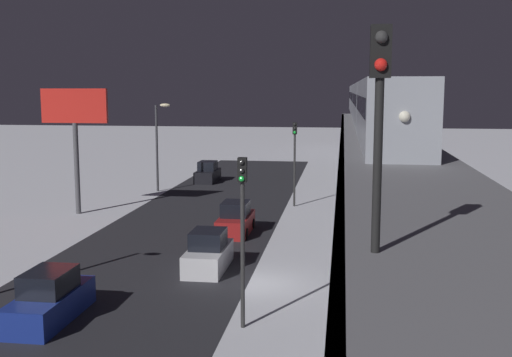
# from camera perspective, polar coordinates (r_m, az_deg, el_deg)

# --- Properties ---
(ground_plane) EXTENTS (240.00, 240.00, 0.00)m
(ground_plane) POSITION_cam_1_polar(r_m,az_deg,el_deg) (29.03, 0.01, -9.60)
(ground_plane) COLOR white
(avenue_asphalt) EXTENTS (11.00, 98.91, 0.01)m
(avenue_asphalt) POSITION_cam_1_polar(r_m,az_deg,el_deg) (30.36, -11.17, -8.95)
(avenue_asphalt) COLOR #28282D
(avenue_asphalt) RESTS_ON ground_plane
(elevated_railway) EXTENTS (5.00, 98.91, 5.93)m
(elevated_railway) POSITION_cam_1_polar(r_m,az_deg,el_deg) (27.73, 12.50, 0.18)
(elevated_railway) COLOR slate
(elevated_railway) RESTS_ON ground_plane
(subway_train) EXTENTS (2.94, 74.07, 3.40)m
(subway_train) POSITION_cam_1_polar(r_m,az_deg,el_deg) (61.73, 10.16, 6.94)
(subway_train) COLOR #999EA8
(subway_train) RESTS_ON elevated_railway
(rail_signal) EXTENTS (0.36, 0.41, 4.00)m
(rail_signal) POSITION_cam_1_polar(r_m,az_deg,el_deg) (11.14, 11.18, 7.05)
(rail_signal) COLOR black
(rail_signal) RESTS_ON elevated_railway
(sedan_red) EXTENTS (1.91, 4.52, 1.97)m
(sedan_red) POSITION_cam_1_polar(r_m,az_deg,el_deg) (38.82, -1.87, -3.85)
(sedan_red) COLOR #A51E1E
(sedan_red) RESTS_ON ground_plane
(sedan_blue) EXTENTS (1.80, 4.67, 1.97)m
(sedan_blue) POSITION_cam_1_polar(r_m,az_deg,el_deg) (25.80, -18.28, -10.45)
(sedan_blue) COLOR navy
(sedan_blue) RESTS_ON ground_plane
(sedan_black) EXTENTS (1.80, 4.39, 1.97)m
(sedan_black) POSITION_cam_1_polar(r_m,az_deg,el_deg) (60.60, -4.43, 0.47)
(sedan_black) COLOR black
(sedan_black) RESTS_ON ground_plane
(sedan_white) EXTENTS (1.80, 4.20, 1.97)m
(sedan_white) POSITION_cam_1_polar(r_m,az_deg,el_deg) (31.20, -4.37, -6.83)
(sedan_white) COLOR silver
(sedan_white) RESTS_ON ground_plane
(traffic_light_near) EXTENTS (0.32, 0.44, 6.40)m
(traffic_light_near) POSITION_cam_1_polar(r_m,az_deg,el_deg) (22.88, -1.24, -3.58)
(traffic_light_near) COLOR #2D2D2D
(traffic_light_near) RESTS_ON ground_plane
(traffic_light_mid) EXTENTS (0.32, 0.44, 6.40)m
(traffic_light_mid) POSITION_cam_1_polar(r_m,az_deg,el_deg) (47.26, 3.54, 2.47)
(traffic_light_mid) COLOR #2D2D2D
(traffic_light_mid) RESTS_ON ground_plane
(commercial_billboard) EXTENTS (4.80, 0.36, 8.90)m
(commercial_billboard) POSITION_cam_1_polar(r_m,az_deg,el_deg) (45.95, -16.18, 5.30)
(commercial_billboard) COLOR #4C4C51
(commercial_billboard) RESTS_ON ground_plane
(street_lamp_far) EXTENTS (1.35, 0.44, 7.65)m
(street_lamp_far) POSITION_cam_1_polar(r_m,az_deg,el_deg) (54.85, -8.81, 3.82)
(street_lamp_far) COLOR #38383D
(street_lamp_far) RESTS_ON ground_plane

